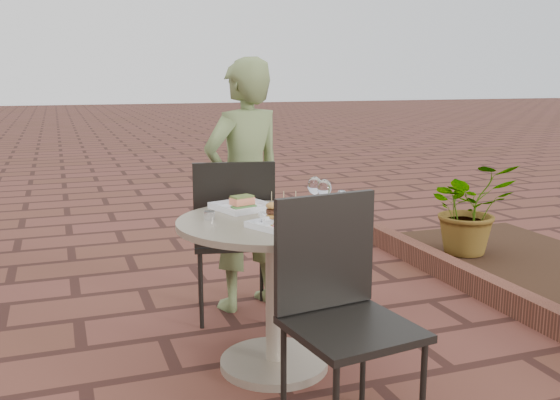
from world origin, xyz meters
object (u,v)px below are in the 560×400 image
object	(u,v)px
plate_salmon	(242,205)
chair_far	(233,227)
plate_tuna	(280,224)
chair_near	(339,296)
diner	(245,186)
cafe_table	(274,271)
plate_sliders	(284,214)

from	to	relation	value
plate_salmon	chair_far	bearing A→B (deg)	81.74
chair_far	plate_tuna	xyz separation A→B (m)	(-0.00, -0.79, 0.19)
chair_far	chair_near	bearing A→B (deg)	105.31
chair_near	plate_salmon	bearing A→B (deg)	91.32
chair_far	chair_near	world-z (taller)	same
plate_salmon	plate_tuna	xyz separation A→B (m)	(0.05, -0.42, -0.01)
chair_near	chair_far	bearing A→B (deg)	86.10
diner	plate_salmon	xyz separation A→B (m)	(-0.18, -0.57, 0.01)
plate_salmon	cafe_table	bearing A→B (deg)	-74.76
cafe_table	chair_far	size ratio (longest dim) A/B	0.97
plate_sliders	plate_tuna	world-z (taller)	plate_sliders
cafe_table	plate_tuna	size ratio (longest dim) A/B	2.97
chair_far	chair_near	xyz separation A→B (m)	(0.08, -1.22, 0.00)
plate_sliders	plate_tuna	xyz separation A→B (m)	(-0.06, -0.11, -0.02)
diner	plate_tuna	distance (m)	1.00
cafe_table	plate_salmon	distance (m)	0.38
plate_sliders	plate_salmon	bearing A→B (deg)	109.02
chair_far	plate_sliders	distance (m)	0.71
diner	plate_sliders	xyz separation A→B (m)	(-0.08, -0.88, 0.02)
plate_salmon	diner	bearing A→B (deg)	72.29
diner	plate_sliders	bearing A→B (deg)	65.70
diner	plate_sliders	world-z (taller)	diner
plate_tuna	chair_far	bearing A→B (deg)	89.81
chair_far	plate_sliders	bearing A→B (deg)	105.91
plate_salmon	plate_tuna	distance (m)	0.42
cafe_table	diner	size ratio (longest dim) A/B	0.60
chair_far	plate_salmon	size ratio (longest dim) A/B	2.96
cafe_table	diner	bearing A→B (deg)	82.61
cafe_table	chair_far	world-z (taller)	chair_far
chair_near	diner	bearing A→B (deg)	80.36
plate_tuna	chair_near	bearing A→B (deg)	-78.75
cafe_table	plate_tuna	world-z (taller)	plate_tuna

